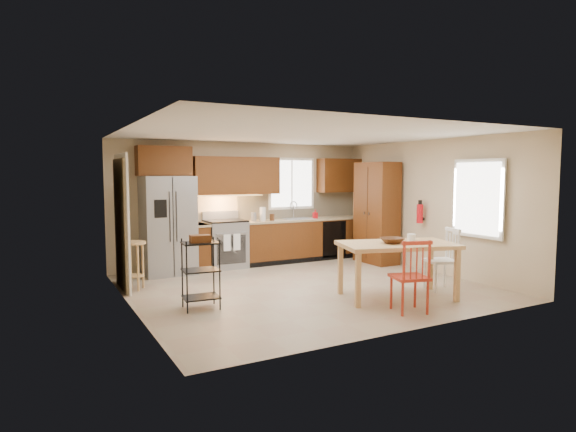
% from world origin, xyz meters
% --- Properties ---
extents(floor, '(5.50, 5.50, 0.00)m').
position_xyz_m(floor, '(0.00, 0.00, 0.00)').
color(floor, tan).
rests_on(floor, ground).
extents(ceiling, '(5.50, 5.00, 0.02)m').
position_xyz_m(ceiling, '(0.00, 0.00, 2.50)').
color(ceiling, silver).
rests_on(ceiling, ground).
extents(wall_back, '(5.50, 0.02, 2.50)m').
position_xyz_m(wall_back, '(0.00, 2.50, 1.25)').
color(wall_back, '#CCB793').
rests_on(wall_back, ground).
extents(wall_front, '(5.50, 0.02, 2.50)m').
position_xyz_m(wall_front, '(0.00, -2.50, 1.25)').
color(wall_front, '#CCB793').
rests_on(wall_front, ground).
extents(wall_left, '(0.02, 5.00, 2.50)m').
position_xyz_m(wall_left, '(-2.75, 0.00, 1.25)').
color(wall_left, '#CCB793').
rests_on(wall_left, ground).
extents(wall_right, '(0.02, 5.00, 2.50)m').
position_xyz_m(wall_right, '(2.75, 0.00, 1.25)').
color(wall_right, '#CCB793').
rests_on(wall_right, ground).
extents(refrigerator, '(0.92, 0.75, 1.82)m').
position_xyz_m(refrigerator, '(-1.70, 2.12, 0.91)').
color(refrigerator, gray).
rests_on(refrigerator, floor).
extents(range_stove, '(0.76, 0.63, 0.92)m').
position_xyz_m(range_stove, '(-0.55, 2.19, 0.46)').
color(range_stove, gray).
rests_on(range_stove, floor).
extents(base_cabinet_narrow, '(0.30, 0.60, 0.90)m').
position_xyz_m(base_cabinet_narrow, '(-1.10, 2.20, 0.45)').
color(base_cabinet_narrow, '#592E10').
rests_on(base_cabinet_narrow, floor).
extents(base_cabinet_run, '(2.92, 0.60, 0.90)m').
position_xyz_m(base_cabinet_run, '(1.29, 2.20, 0.45)').
color(base_cabinet_run, '#592E10').
rests_on(base_cabinet_run, floor).
extents(dishwasher, '(0.60, 0.02, 0.78)m').
position_xyz_m(dishwasher, '(1.85, 1.91, 0.45)').
color(dishwasher, black).
rests_on(dishwasher, floor).
extents(backsplash, '(2.92, 0.03, 0.55)m').
position_xyz_m(backsplash, '(1.29, 2.48, 1.18)').
color(backsplash, beige).
rests_on(backsplash, wall_back).
extents(upper_over_fridge, '(1.00, 0.35, 0.55)m').
position_xyz_m(upper_over_fridge, '(-1.70, 2.33, 2.10)').
color(upper_over_fridge, '#542C0E').
rests_on(upper_over_fridge, wall_back).
extents(upper_left_block, '(1.80, 0.35, 0.75)m').
position_xyz_m(upper_left_block, '(-0.25, 2.33, 1.83)').
color(upper_left_block, '#542C0E').
rests_on(upper_left_block, wall_back).
extents(upper_right_block, '(1.00, 0.35, 0.75)m').
position_xyz_m(upper_right_block, '(2.25, 2.33, 1.83)').
color(upper_right_block, '#542C0E').
rests_on(upper_right_block, wall_back).
extents(window_back, '(1.12, 0.04, 1.12)m').
position_xyz_m(window_back, '(1.10, 2.48, 1.65)').
color(window_back, white).
rests_on(window_back, wall_back).
extents(sink, '(0.62, 0.46, 0.16)m').
position_xyz_m(sink, '(1.10, 2.20, 0.86)').
color(sink, gray).
rests_on(sink, base_cabinet_run).
extents(undercab_glow, '(1.60, 0.30, 0.01)m').
position_xyz_m(undercab_glow, '(-0.55, 2.30, 1.43)').
color(undercab_glow, '#FFBF66').
rests_on(undercab_glow, wall_back).
extents(soap_bottle, '(0.09, 0.09, 0.19)m').
position_xyz_m(soap_bottle, '(1.48, 2.10, 1.00)').
color(soap_bottle, red).
rests_on(soap_bottle, base_cabinet_run).
extents(paper_towel, '(0.12, 0.12, 0.28)m').
position_xyz_m(paper_towel, '(0.25, 2.15, 1.04)').
color(paper_towel, white).
rests_on(paper_towel, base_cabinet_run).
extents(canister_steel, '(0.11, 0.11, 0.18)m').
position_xyz_m(canister_steel, '(0.05, 2.15, 0.99)').
color(canister_steel, gray).
rests_on(canister_steel, base_cabinet_run).
extents(canister_wood, '(0.10, 0.10, 0.14)m').
position_xyz_m(canister_wood, '(0.45, 2.12, 0.97)').
color(canister_wood, '#482513').
rests_on(canister_wood, base_cabinet_run).
extents(pantry, '(0.50, 0.95, 2.10)m').
position_xyz_m(pantry, '(2.43, 1.20, 1.05)').
color(pantry, '#592E10').
rests_on(pantry, floor).
extents(fire_extinguisher, '(0.12, 0.12, 0.36)m').
position_xyz_m(fire_extinguisher, '(2.63, 0.15, 1.10)').
color(fire_extinguisher, red).
rests_on(fire_extinguisher, wall_right).
extents(window_right, '(0.04, 1.02, 1.32)m').
position_xyz_m(window_right, '(2.68, -1.15, 1.45)').
color(window_right, white).
rests_on(window_right, wall_right).
extents(doorway, '(0.04, 0.95, 2.10)m').
position_xyz_m(doorway, '(-2.67, 1.30, 1.05)').
color(doorway, '#8C7A59').
rests_on(doorway, wall_left).
extents(dining_table, '(1.88, 1.38, 0.82)m').
position_xyz_m(dining_table, '(0.87, -1.24, 0.41)').
color(dining_table, '#DEB56F').
rests_on(dining_table, floor).
extents(chair_red, '(0.57, 0.57, 0.99)m').
position_xyz_m(chair_red, '(0.52, -1.89, 0.49)').
color(chair_red, '#B12E1B').
rests_on(chair_red, floor).
extents(chair_white, '(0.57, 0.57, 0.99)m').
position_xyz_m(chair_white, '(1.82, -1.19, 0.49)').
color(chair_white, white).
rests_on(chair_white, floor).
extents(table_bowl, '(0.42, 0.42, 0.08)m').
position_xyz_m(table_bowl, '(0.76, -1.24, 0.83)').
color(table_bowl, '#482513').
rests_on(table_bowl, dining_table).
extents(table_jar, '(0.16, 0.16, 0.15)m').
position_xyz_m(table_jar, '(1.24, -1.13, 0.86)').
color(table_jar, white).
rests_on(table_jar, dining_table).
extents(bar_stool, '(0.49, 0.49, 0.78)m').
position_xyz_m(bar_stool, '(-2.50, 1.17, 0.39)').
color(bar_stool, '#DEB56F').
rests_on(bar_stool, floor).
extents(utility_cart, '(0.52, 0.42, 0.97)m').
position_xyz_m(utility_cart, '(-1.91, -0.41, 0.49)').
color(utility_cart, black).
rests_on(utility_cart, floor).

